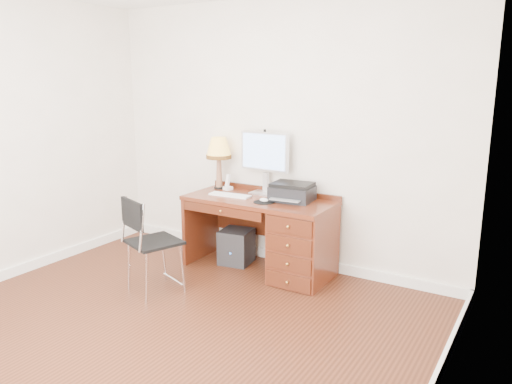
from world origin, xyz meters
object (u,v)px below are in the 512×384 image
Objects in this scene: printer at (292,192)px; phone at (228,185)px; monitor at (264,155)px; leg_lamp at (219,151)px; chair at (149,237)px; desk at (288,236)px; equipment_box at (236,246)px.

phone is (-0.81, 0.07, -0.04)m from printer.
phone is at bearing 170.33° from printer.
printer is at bearing -15.32° from monitor.
monitor is at bearing 5.91° from leg_lamp.
monitor is 0.53m from leg_lamp.
monitor is 1.46m from chair.
chair is at bearing -87.04° from leg_lamp.
desk is at bearing -10.13° from leg_lamp.
leg_lamp is 0.62× the size of chair.
phone is at bearing -4.11° from leg_lamp.
desk is at bearing 69.75° from chair.
leg_lamp is at bearing 113.20° from chair.
chair reaches higher than desk.
desk is 0.87m from monitor.
leg_lamp is at bearing 169.87° from desk.
monitor is 1.15× the size of leg_lamp.
chair is 1.13m from equipment_box.
equipment_box is at bearing 97.29° from chair.
leg_lamp is at bearing -170.86° from monitor.
printer is 0.91m from equipment_box.
phone is 0.19× the size of chair.
chair is (0.06, -1.18, -0.62)m from leg_lamp.
desk is 8.89× the size of phone.
phone is at bearing 107.50° from chair.
printer is at bearing -3.93° from equipment_box.
leg_lamp is (-0.92, 0.08, 0.32)m from printer.
phone is at bearing 169.01° from desk.
printer is 1.16× the size of equipment_box.
monitor is 0.55m from phone.
leg_lamp is at bearing 170.42° from printer.
desk is 2.35× the size of monitor.
printer is at bearing 91.91° from desk.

